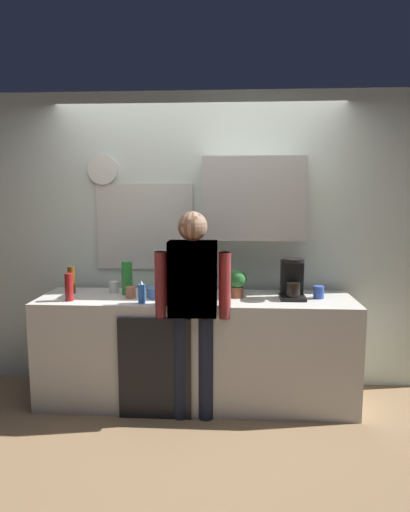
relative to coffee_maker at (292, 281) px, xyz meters
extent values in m
plane|color=#8C6D4C|center=(-0.78, -0.31, -1.03)|extent=(8.00, 8.00, 0.00)
cube|color=beige|center=(-0.78, -0.01, -0.59)|extent=(2.57, 0.64, 0.89)
cube|color=black|center=(-1.07, -0.34, -0.63)|extent=(0.56, 0.02, 0.80)
cube|color=silver|center=(-0.78, 0.42, 0.27)|extent=(4.17, 0.10, 2.60)
cube|color=beige|center=(-1.27, 0.36, 0.40)|extent=(0.86, 0.02, 0.76)
cube|color=#8CA5C6|center=(-1.27, 0.37, 0.40)|extent=(0.80, 0.02, 0.70)
cube|color=#B7B2A8|center=(-0.31, 0.21, 0.65)|extent=(0.84, 0.32, 0.68)
cylinder|color=silver|center=(-1.63, 0.35, 0.90)|extent=(0.26, 0.03, 0.26)
cube|color=black|center=(0.00, -0.03, -0.13)|extent=(0.20, 0.20, 0.03)
cube|color=black|center=(0.00, 0.03, 0.02)|extent=(0.18, 0.08, 0.28)
cylinder|color=black|center=(0.00, -0.06, -0.06)|extent=(0.11, 0.11, 0.11)
cylinder|color=black|center=(0.00, -0.03, 0.17)|extent=(0.17, 0.17, 0.03)
cylinder|color=black|center=(-0.88, 0.13, -0.06)|extent=(0.06, 0.06, 0.18)
cylinder|color=maroon|center=(-1.77, -0.18, -0.04)|extent=(0.06, 0.06, 0.22)
cylinder|color=#195923|center=(-0.88, -0.05, 0.00)|extent=(0.07, 0.07, 0.30)
cylinder|color=brown|center=(-1.84, 0.08, -0.03)|extent=(0.06, 0.06, 0.23)
cylinder|color=#2D8C33|center=(-1.36, 0.07, -0.01)|extent=(0.09, 0.09, 0.28)
cylinder|color=#3351B2|center=(0.22, 0.02, -0.10)|extent=(0.08, 0.08, 0.10)
cylinder|color=white|center=(-1.49, 0.13, -0.10)|extent=(0.08, 0.08, 0.09)
cylinder|color=#B26647|center=(-1.31, -0.06, -0.10)|extent=(0.08, 0.08, 0.09)
cylinder|color=#4C72A5|center=(-1.07, -0.01, -0.11)|extent=(0.22, 0.22, 0.08)
cylinder|color=#9E5638|center=(-0.44, 0.01, -0.10)|extent=(0.10, 0.10, 0.09)
sphere|color=#2D7233|center=(-0.44, 0.01, 0.01)|extent=(0.15, 0.15, 0.15)
cylinder|color=blue|center=(-1.18, -0.23, -0.07)|extent=(0.06, 0.06, 0.15)
cone|color=white|center=(-1.18, -0.23, 0.02)|extent=(0.02, 0.02, 0.03)
cylinder|color=brown|center=(-0.88, -0.31, -0.62)|extent=(0.12, 0.12, 0.82)
cylinder|color=brown|center=(-0.68, -0.31, -0.62)|extent=(0.12, 0.12, 0.82)
cube|color=#D85959|center=(-0.78, -0.31, 0.07)|extent=(0.36, 0.20, 0.56)
sphere|color=beige|center=(-0.78, -0.31, 0.46)|extent=(0.22, 0.22, 0.22)
cylinder|color=#D85959|center=(-1.02, -0.31, 0.02)|extent=(0.09, 0.09, 0.50)
cylinder|color=#D85959|center=(-0.54, -0.31, 0.02)|extent=(0.09, 0.09, 0.50)
cylinder|color=#3F4766|center=(-0.88, -0.31, -0.62)|extent=(0.12, 0.12, 0.82)
cylinder|color=#3F4766|center=(-0.68, -0.31, -0.62)|extent=(0.12, 0.12, 0.82)
cube|color=#D85959|center=(-0.78, -0.31, 0.07)|extent=(0.36, 0.20, 0.56)
sphere|color=#A57A59|center=(-0.78, -0.31, 0.46)|extent=(0.22, 0.22, 0.22)
cylinder|color=#D85959|center=(-1.02, -0.31, 0.02)|extent=(0.09, 0.09, 0.50)
cylinder|color=#D85959|center=(-0.54, -0.31, 0.02)|extent=(0.09, 0.09, 0.50)
camera|label=1|loc=(-0.50, -3.54, 0.69)|focal=31.08mm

